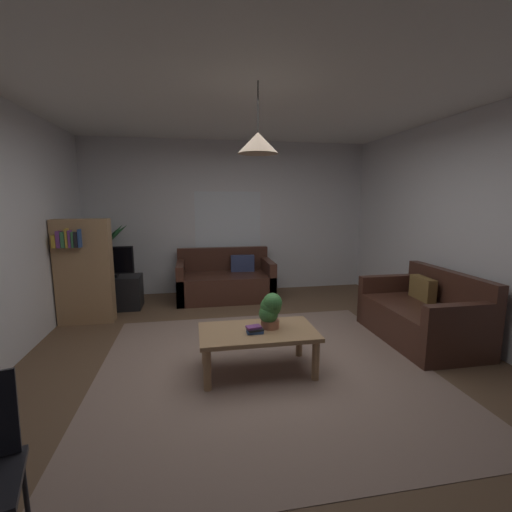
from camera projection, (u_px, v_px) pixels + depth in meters
name	position (u px, v px, depth m)	size (l,w,h in m)	color
floor	(261.00, 361.00, 3.62)	(4.93, 5.68, 0.02)	brown
rug	(265.00, 369.00, 3.42)	(3.21, 3.12, 0.01)	gray
wall_back	(230.00, 218.00, 6.18)	(5.05, 0.06, 2.65)	silver
wall_right	(483.00, 229.00, 3.84)	(0.06, 5.68, 2.65)	silver
ceiling	(262.00, 88.00, 3.18)	(4.93, 5.68, 0.02)	white
window_pane	(228.00, 223.00, 6.16)	(1.16, 0.01, 1.11)	white
couch_under_window	(225.00, 282.00, 5.83)	(1.57, 0.85, 0.82)	#47281E
couch_right_side	(422.00, 317.00, 4.10)	(0.85, 1.43, 0.82)	#47281E
coffee_table	(258.00, 336.00, 3.32)	(1.11, 0.63, 0.42)	#A87F56
book_on_table_0	(255.00, 331.00, 3.24)	(0.15, 0.11, 0.03)	#2D4C8C
book_on_table_1	(255.00, 329.00, 3.23)	(0.14, 0.10, 0.02)	black
book_on_table_2	(254.00, 327.00, 3.23)	(0.13, 0.09, 0.02)	#72387F
remote_on_table_0	(269.00, 327.00, 3.36)	(0.05, 0.16, 0.02)	black
potted_plant_on_table	(270.00, 309.00, 3.34)	(0.22, 0.22, 0.35)	#B77051
tv_stand	(111.00, 293.00, 5.26)	(0.90, 0.44, 0.50)	black
tv	(108.00, 262.00, 5.16)	(0.73, 0.16, 0.46)	black
potted_palm_corner	(108.00, 264.00, 5.64)	(0.71, 1.01, 1.29)	#4C4C51
bookshelf_corner	(84.00, 271.00, 4.60)	(0.70, 0.31, 1.40)	#A87F56
pendant_lamp	(258.00, 143.00, 3.03)	(0.36, 0.36, 0.60)	black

